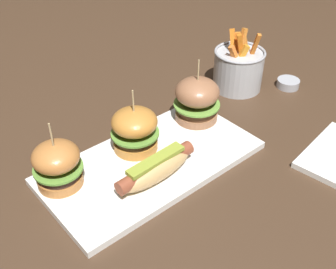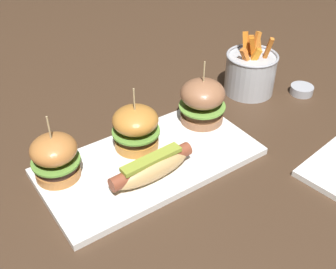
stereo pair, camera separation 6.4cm
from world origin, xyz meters
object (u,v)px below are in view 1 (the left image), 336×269
hot_dog (156,168)px  sauce_ramekin (288,83)px  fries_bucket (238,68)px  slider_left (57,164)px  slider_right (197,99)px  slider_center (133,130)px  platter_main (152,162)px

hot_dog → sauce_ramekin: bearing=6.9°
fries_bucket → slider_left: bearing=-175.5°
slider_left → slider_right: bearing=-1.5°
fries_bucket → sauce_ramekin: fries_bucket is taller
slider_center → slider_right: (0.17, -0.00, 0.00)m
fries_bucket → slider_right: bearing=-165.2°
fries_bucket → platter_main: bearing=-164.7°
slider_center → sauce_ramekin: 0.45m
hot_dog → slider_right: 0.21m
hot_dog → sauce_ramekin: 0.47m
hot_dog → slider_left: size_ratio=1.29×
platter_main → sauce_ramekin: bearing=1.6°
platter_main → fries_bucket: 0.36m
slider_left → fries_bucket: 0.51m
hot_dog → slider_right: bearing=26.1°
slider_center → sauce_ramekin: slider_center is taller
fries_bucket → sauce_ramekin: 0.13m
slider_left → fries_bucket: fries_bucket is taller
slider_center → slider_right: 0.17m
fries_bucket → hot_dog: bearing=-159.3°
platter_main → slider_left: size_ratio=3.19×
slider_left → hot_dog: bearing=-36.0°
slider_center → slider_right: bearing=-1.1°
platter_main → hot_dog: (-0.02, -0.05, 0.03)m
hot_dog → slider_right: (0.19, 0.09, 0.03)m
platter_main → slider_left: 0.18m
slider_right → platter_main: bearing=-164.0°
slider_center → slider_right: size_ratio=0.94×
hot_dog → slider_left: 0.17m
slider_left → slider_right: slider_right is taller
hot_dog → fries_bucket: fries_bucket is taller
platter_main → hot_dog: size_ratio=2.47×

